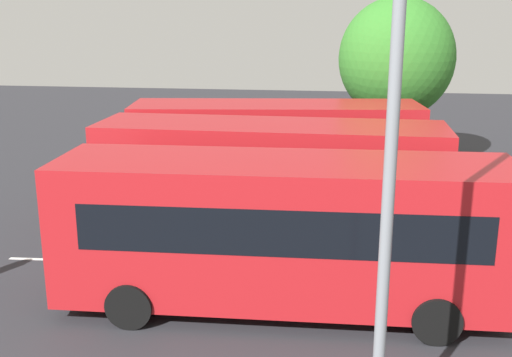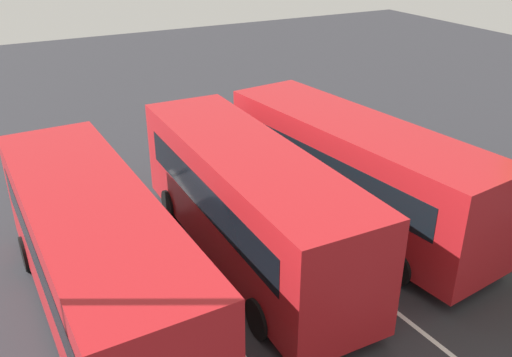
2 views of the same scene
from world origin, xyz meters
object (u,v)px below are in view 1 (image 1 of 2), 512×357
(bus_far_left, at_px, (275,148))
(bus_center_right, at_px, (282,229))
(bus_center_left, at_px, (269,176))
(depot_tree, at_px, (396,59))
(street_lamp, at_px, (386,98))

(bus_far_left, distance_m, bus_center_right, 7.62)
(bus_center_left, height_order, bus_center_right, same)
(bus_center_left, distance_m, depot_tree, 9.19)
(bus_far_left, bearing_deg, bus_center_right, 90.35)
(bus_center_right, bearing_deg, bus_center_left, -81.62)
(depot_tree, bearing_deg, bus_center_right, 75.73)
(street_lamp, bearing_deg, bus_center_left, -0.29)
(bus_far_left, xyz_separation_m, bus_center_left, (-0.23, 3.54, 0.00))
(bus_center_right, relative_size, street_lamp, 1.07)
(bus_center_left, bearing_deg, bus_far_left, -85.90)
(bus_center_left, bearing_deg, street_lamp, 107.11)
(bus_center_right, bearing_deg, depot_tree, -106.24)
(bus_far_left, xyz_separation_m, bus_center_right, (-0.96, 7.56, 0.00))
(bus_center_right, height_order, depot_tree, depot_tree)
(bus_center_left, relative_size, bus_center_right, 0.99)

